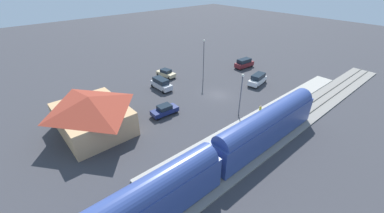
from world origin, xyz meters
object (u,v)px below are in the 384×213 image
suv_white (258,79)px  light_pole_near_platform (241,90)px  pedestrian_on_platform (260,110)px  station_building (92,113)px  sedan_navy (165,110)px  light_pole_lot_center (204,55)px  suv_maroon (244,63)px  sedan_tan (166,73)px  passenger_train (214,158)px  suv_silver (161,84)px

suv_white → light_pole_near_platform: (-5.27, 12.37, 3.44)m
pedestrian_on_platform → light_pole_near_platform: bearing=42.1°
station_building → sedan_navy: station_building is taller
station_building → light_pole_lot_center: light_pole_lot_center is taller
pedestrian_on_platform → suv_maroon: size_ratio=0.34×
light_pole_near_platform → suv_maroon: bearing=-53.7°
sedan_tan → light_pole_lot_center: bearing=-140.6°
sedan_tan → sedan_navy: bearing=143.8°
sedan_tan → light_pole_lot_center: light_pole_lot_center is taller
passenger_train → suv_white: bearing=-64.3°
pedestrian_on_platform → light_pole_near_platform: (2.47, 2.23, 3.30)m
pedestrian_on_platform → sedan_navy: 15.38m
suv_maroon → sedan_navy: (-5.23, 27.07, -0.27)m
passenger_train → suv_silver: 24.91m
suv_maroon → suv_white: 9.77m
light_pole_lot_center → passenger_train: bearing=139.1°
pedestrian_on_platform → suv_silver: size_ratio=0.35×
suv_silver → suv_white: bearing=-124.4°
suv_silver → suv_maroon: size_ratio=0.98×
station_building → suv_silver: bearing=-71.2°
station_building → pedestrian_on_platform: station_building is taller
light_pole_near_platform → light_pole_lot_center: light_pole_lot_center is taller
light_pole_near_platform → station_building: bearing=59.8°
sedan_tan → suv_white: (-15.64, -11.96, 0.27)m
light_pole_lot_center → station_building: bearing=97.5°
passenger_train → light_pole_near_platform: light_pole_near_platform is taller
station_building → suv_silver: station_building is taller
passenger_train → suv_maroon: (20.02, -30.78, -1.71)m
passenger_train → suv_maroon: 36.76m
pedestrian_on_platform → suv_maroon: bearing=-45.2°
passenger_train → pedestrian_on_platform: bearing=-73.9°
light_pole_lot_center → light_pole_near_platform: bearing=158.6°
suv_white → passenger_train: bearing=115.7°
light_pole_near_platform → pedestrian_on_platform: bearing=-137.9°
passenger_train → suv_maroon: bearing=-57.0°
suv_maroon → sedan_tan: bearing=66.4°
suv_white → sedan_tan: bearing=37.4°
suv_silver → sedan_navy: 9.87m
pedestrian_on_platform → sedan_tan: 23.45m
station_building → sedan_tan: size_ratio=2.46×
suv_maroon → light_pole_lot_center: bearing=84.1°
passenger_train → light_pole_lot_center: 28.26m
suv_white → light_pole_lot_center: bearing=36.0°
station_building → sedan_navy: bearing=-107.4°
passenger_train → sedan_tan: size_ratio=8.23×
suv_maroon → suv_white: same height
station_building → suv_white: station_building is taller
light_pole_near_platform → suv_white: bearing=-66.9°
sedan_tan → suv_silver: suv_silver is taller
station_building → light_pole_lot_center: (3.29, -24.93, 2.46)m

